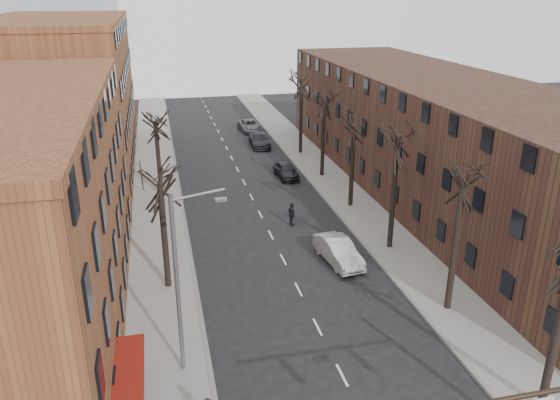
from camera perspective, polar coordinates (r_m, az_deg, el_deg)
sidewalk_left at (r=49.56m, az=-12.76°, el=0.86°), size 4.00×90.00×0.15m
sidewalk_right at (r=51.92m, az=5.14°, el=2.25°), size 4.00×90.00×0.15m
building_left_far at (r=57.13m, az=-21.64°, el=9.80°), size 12.00×28.00×14.00m
building_right at (r=49.25m, az=16.09°, el=6.43°), size 12.00×50.00×10.00m
tree_right_b at (r=32.72m, az=17.04°, el=-10.88°), size 5.20×5.20×10.80m
tree_right_c at (r=38.89m, az=11.34°, el=-4.95°), size 5.20×5.20×11.60m
tree_right_d at (r=45.63m, az=7.34°, el=-0.67°), size 5.20×5.20×10.00m
tree_right_e at (r=52.73m, az=4.39°, el=2.49°), size 5.20×5.20×10.80m
tree_right_f at (r=60.05m, az=2.14°, el=4.88°), size 5.20×5.20×11.60m
tree_left_a at (r=34.09m, az=-11.55°, el=-8.93°), size 5.20×5.20×9.50m
tree_left_b at (r=48.64m, az=-12.26°, el=0.41°), size 5.20×5.20×9.50m
streetlight at (r=24.67m, az=-10.36°, el=-7.91°), size 2.45×0.22×9.03m
silver_sedan at (r=36.15m, az=6.11°, el=-5.34°), size 2.28×4.98×1.58m
parked_car_near at (r=52.07m, az=0.64°, el=3.16°), size 1.91×4.38×1.47m
parked_car_mid at (r=62.68m, az=-2.15°, el=6.29°), size 2.36×5.25×1.49m
parked_car_far at (r=69.83m, az=-3.21°, el=7.79°), size 2.51×5.11×1.39m
pedestrian_crossing at (r=41.27m, az=1.25°, el=-1.50°), size 0.65×1.17×1.88m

